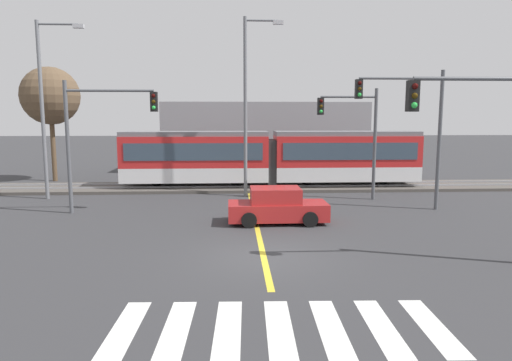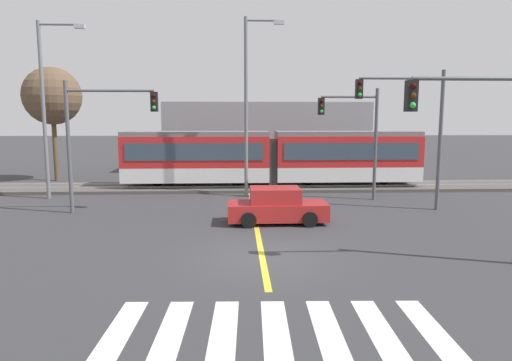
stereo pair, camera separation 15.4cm
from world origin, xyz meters
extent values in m
plane|color=#333335|center=(0.00, 0.00, 0.00)|extent=(200.00, 200.00, 0.00)
cube|color=#4C4742|center=(0.00, 14.42, 0.09)|extent=(120.00, 4.00, 0.18)
cube|color=#939399|center=(0.00, 13.70, 0.23)|extent=(120.00, 0.08, 0.10)
cube|color=#939399|center=(0.00, 15.14, 0.23)|extent=(120.00, 0.08, 0.10)
cube|color=silver|center=(-3.31, 14.42, 0.98)|extent=(9.00, 2.60, 0.90)
cube|color=red|center=(-3.31, 14.42, 2.38)|extent=(9.00, 2.60, 1.90)
cube|color=#384756|center=(-3.31, 13.10, 2.43)|extent=(8.28, 0.04, 1.04)
cube|color=slate|center=(-3.31, 14.42, 3.47)|extent=(9.00, 2.39, 0.28)
cylinder|color=black|center=(-0.83, 14.42, 0.53)|extent=(0.70, 0.20, 0.70)
cylinder|color=black|center=(-5.78, 14.42, 0.53)|extent=(0.70, 0.20, 0.70)
cube|color=silver|center=(6.19, 14.42, 0.98)|extent=(9.00, 2.60, 0.90)
cube|color=red|center=(6.19, 14.42, 2.38)|extent=(9.00, 2.60, 1.90)
cube|color=#384756|center=(6.19, 13.10, 2.43)|extent=(8.28, 0.04, 1.04)
cube|color=slate|center=(6.19, 14.42, 3.47)|extent=(9.00, 2.39, 0.28)
cylinder|color=black|center=(8.67, 14.42, 0.53)|extent=(0.70, 0.20, 0.70)
cylinder|color=black|center=(3.72, 14.42, 0.53)|extent=(0.70, 0.20, 0.70)
cube|color=#2D2D2D|center=(1.44, 14.42, 1.68)|extent=(0.50, 2.34, 2.80)
cube|color=silver|center=(-3.30, -4.88, 0.00)|extent=(0.65, 2.82, 0.01)
cube|color=silver|center=(-2.20, -4.92, 0.00)|extent=(0.65, 2.82, 0.01)
cube|color=silver|center=(-1.10, -4.95, 0.00)|extent=(0.65, 2.82, 0.01)
cube|color=silver|center=(0.00, -4.99, 0.00)|extent=(0.65, 2.82, 0.01)
cube|color=silver|center=(1.10, -5.02, 0.00)|extent=(0.65, 2.82, 0.01)
cube|color=silver|center=(2.20, -5.06, 0.00)|extent=(0.65, 2.82, 0.01)
cube|color=silver|center=(3.30, -5.09, 0.00)|extent=(0.65, 2.82, 0.01)
cube|color=gold|center=(0.00, 4.72, 0.00)|extent=(0.20, 15.41, 0.01)
cube|color=#B22323|center=(0.93, 4.82, 0.52)|extent=(4.21, 1.73, 0.72)
cube|color=#B22323|center=(0.83, 4.82, 1.20)|extent=(2.11, 1.54, 0.64)
cube|color=#384756|center=(1.83, 4.83, 1.20)|extent=(0.11, 1.43, 0.52)
cube|color=#384756|center=(0.82, 5.60, 1.20)|extent=(1.79, 0.05, 0.48)
cylinder|color=black|center=(2.18, 5.68, 0.32)|extent=(0.64, 0.22, 0.64)
cylinder|color=black|center=(2.19, 3.98, 0.32)|extent=(0.64, 0.22, 0.64)
cylinder|color=black|center=(-0.34, 5.66, 0.32)|extent=(0.64, 0.22, 0.64)
cylinder|color=black|center=(-0.33, 3.96, 0.32)|extent=(0.64, 0.22, 0.64)
cylinder|color=#515459|center=(6.02, -0.99, 5.59)|extent=(3.50, 0.12, 0.12)
cube|color=black|center=(4.27, -0.99, 5.09)|extent=(0.32, 0.28, 0.90)
sphere|color=#360605|center=(4.27, -1.14, 5.36)|extent=(0.18, 0.18, 0.18)
sphere|color=#3A2706|center=(4.27, -1.14, 5.09)|extent=(0.18, 0.18, 0.18)
sphere|color=green|center=(4.27, -1.14, 4.82)|extent=(0.18, 0.18, 0.18)
cylinder|color=#515459|center=(6.72, 10.15, 3.00)|extent=(0.18, 0.18, 6.01)
cylinder|color=#515459|center=(5.22, 10.15, 5.56)|extent=(3.00, 0.12, 0.12)
cube|color=black|center=(3.72, 10.15, 5.06)|extent=(0.32, 0.28, 0.90)
sphere|color=#360605|center=(3.72, 10.00, 5.33)|extent=(0.18, 0.18, 0.18)
sphere|color=#3A2706|center=(3.72, 10.00, 5.06)|extent=(0.18, 0.18, 0.18)
sphere|color=green|center=(3.72, 10.00, 4.79)|extent=(0.18, 0.18, 0.18)
cylinder|color=#515459|center=(-8.58, 7.30, 3.07)|extent=(0.18, 0.18, 6.15)
cylinder|color=#515459|center=(-6.58, 7.30, 5.68)|extent=(4.00, 0.12, 0.12)
cube|color=black|center=(-4.58, 7.30, 5.18)|extent=(0.32, 0.28, 0.90)
sphere|color=#360605|center=(-4.58, 7.15, 5.45)|extent=(0.18, 0.18, 0.18)
sphere|color=#3A2706|center=(-4.58, 7.15, 5.18)|extent=(0.18, 0.18, 0.18)
sphere|color=green|center=(-4.58, 7.15, 4.91)|extent=(0.18, 0.18, 0.18)
cylinder|color=#515459|center=(8.95, 7.28, 3.35)|extent=(0.18, 0.18, 6.69)
cylinder|color=#515459|center=(6.95, 7.28, 6.29)|extent=(4.00, 0.12, 0.12)
cube|color=black|center=(4.95, 7.28, 5.79)|extent=(0.32, 0.28, 0.90)
sphere|color=#360605|center=(4.95, 7.13, 6.06)|extent=(0.18, 0.18, 0.18)
sphere|color=#3A2706|center=(4.95, 7.13, 5.79)|extent=(0.18, 0.18, 0.18)
sphere|color=green|center=(4.95, 7.13, 5.52)|extent=(0.18, 0.18, 0.18)
cylinder|color=slate|center=(-11.25, 11.27, 4.78)|extent=(0.20, 0.20, 9.56)
cylinder|color=slate|center=(-10.17, 11.27, 9.36)|extent=(2.16, 0.12, 0.12)
cube|color=#B2B2B7|center=(-9.09, 11.27, 9.26)|extent=(0.56, 0.28, 0.20)
cylinder|color=slate|center=(-0.25, 11.56, 4.96)|extent=(0.20, 0.20, 9.92)
cylinder|color=slate|center=(0.65, 11.56, 9.72)|extent=(1.81, 0.12, 0.12)
cube|color=#B2B2B7|center=(1.56, 11.56, 9.62)|extent=(0.56, 0.28, 0.20)
cylinder|color=brown|center=(-13.57, 18.53, 2.58)|extent=(0.32, 0.32, 5.16)
sphere|color=brown|center=(-13.57, 18.53, 5.95)|extent=(3.97, 3.97, 3.97)
cube|color=gray|center=(1.71, 24.68, 2.84)|extent=(16.64, 6.00, 5.68)
camera|label=1|loc=(-0.97, -14.19, 4.47)|focal=32.00mm
camera|label=2|loc=(-0.82, -14.20, 4.47)|focal=32.00mm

